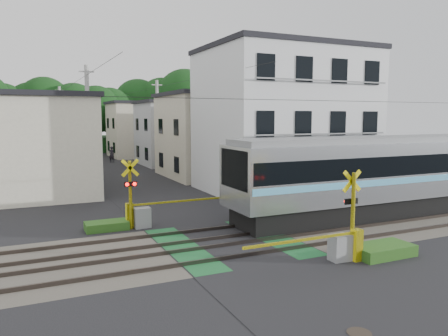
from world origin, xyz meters
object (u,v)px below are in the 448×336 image
crossing_signal_near (343,240)px  manhole_cover (359,333)px  crossing_signal_far (140,212)px  pedestrian (112,155)px  apartment_block (283,120)px

crossing_signal_near → manhole_cover: size_ratio=8.43×
crossing_signal_near → manhole_cover: (-3.00, -4.14, -0.70)m
crossing_signal_near → crossing_signal_far: same height
crossing_signal_far → pedestrian: bearing=82.0°
crossing_signal_far → pedestrian: crossing_signal_far is taller
pedestrian → manhole_cover: size_ratio=3.08×
pedestrian → crossing_signal_far: bearing=66.3°
pedestrian → manhole_cover: bearing=71.7°
crossing_signal_far → apartment_block: bearing=27.8°
crossing_signal_near → manhole_cover: bearing=-125.9°
crossing_signal_far → pedestrian: size_ratio=2.74×
crossing_signal_far → apartment_block: 13.14m
crossing_signal_near → pedestrian: crossing_signal_near is taller
crossing_signal_far → apartment_block: apartment_block is taller
crossing_signal_far → crossing_signal_near: bearing=-54.7°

